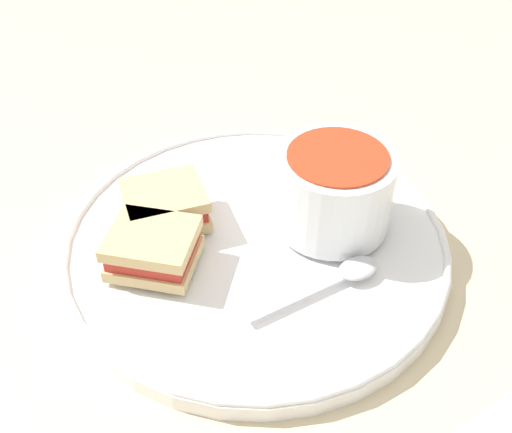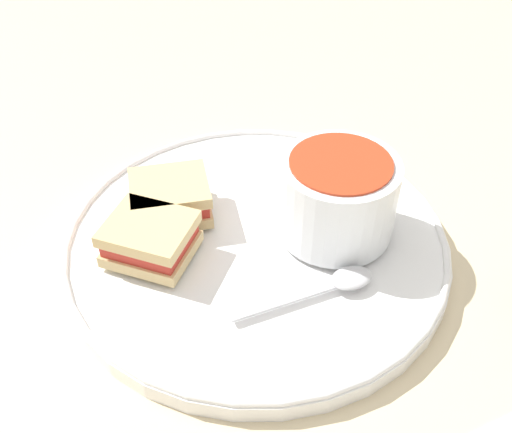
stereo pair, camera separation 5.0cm
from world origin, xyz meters
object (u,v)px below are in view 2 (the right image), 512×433
object	(u,v)px
soup_bowl	(338,199)
sandwich_half_far	(150,239)
spoon	(340,282)
sandwich_half_near	(170,198)

from	to	relation	value
soup_bowl	sandwich_half_far	bearing A→B (deg)	4.05
spoon	sandwich_half_near	distance (m)	0.17
spoon	sandwich_half_near	bearing A→B (deg)	125.80
spoon	sandwich_half_far	size ratio (longest dim) A/B	1.37
spoon	sandwich_half_far	bearing A→B (deg)	144.44
soup_bowl	sandwich_half_near	distance (m)	0.15
spoon	soup_bowl	bearing A→B (deg)	66.04
sandwich_half_far	spoon	bearing A→B (deg)	160.86
spoon	sandwich_half_far	xyz separation A→B (m)	(0.15, -0.05, 0.01)
sandwich_half_near	soup_bowl	bearing A→B (deg)	164.19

